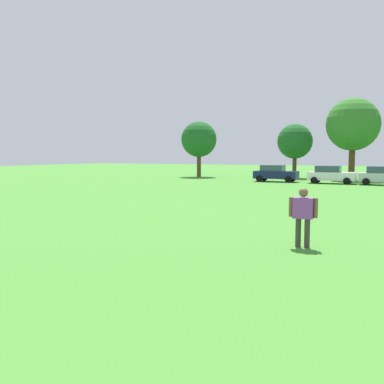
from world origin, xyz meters
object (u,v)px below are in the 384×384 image
(adult_bystander, at_px, (303,212))
(parked_car_white_1, at_px, (331,174))
(parked_car_navy_0, at_px, (275,173))
(tree_center, at_px, (353,125))
(tree_far_left, at_px, (199,139))
(parked_car_silver_2, at_px, (383,176))
(tree_left, at_px, (295,141))

(adult_bystander, relative_size, parked_car_white_1, 0.41)
(adult_bystander, xyz_separation_m, parked_car_white_1, (-3.38, 29.43, -0.20))
(parked_car_navy_0, xyz_separation_m, tree_center, (6.60, 6.47, 5.05))
(adult_bystander, bearing_deg, tree_far_left, 117.08)
(parked_car_navy_0, height_order, parked_car_white_1, same)
(adult_bystander, xyz_separation_m, tree_far_left, (-19.76, 34.95, 3.52))
(parked_car_silver_2, xyz_separation_m, tree_center, (-3.38, 6.89, 5.05))
(tree_center, bearing_deg, tree_far_left, -175.91)
(adult_bystander, relative_size, tree_left, 0.28)
(parked_car_silver_2, bearing_deg, parked_car_navy_0, 177.62)
(parked_car_silver_2, relative_size, tree_far_left, 0.64)
(tree_far_left, relative_size, tree_center, 0.77)
(adult_bystander, bearing_deg, tree_left, 100.56)
(tree_far_left, bearing_deg, tree_left, 11.74)
(adult_bystander, xyz_separation_m, parked_car_navy_0, (-8.82, 29.74, -0.20))
(adult_bystander, height_order, tree_left, tree_left)
(adult_bystander, height_order, parked_car_white_1, adult_bystander)
(parked_car_white_1, xyz_separation_m, parked_car_silver_2, (4.55, -0.11, 0.00))
(parked_car_white_1, bearing_deg, tree_far_left, 161.36)
(parked_car_navy_0, height_order, tree_far_left, tree_far_left)
(parked_car_white_1, xyz_separation_m, tree_left, (-5.20, 7.85, 3.38))
(adult_bystander, xyz_separation_m, parked_car_silver_2, (1.17, 29.32, -0.20))
(adult_bystander, bearing_deg, parked_car_navy_0, 104.12)
(parked_car_silver_2, bearing_deg, tree_far_left, 164.94)
(parked_car_navy_0, relative_size, parked_car_white_1, 1.00)
(parked_car_silver_2, distance_m, tree_center, 9.19)
(tree_left, height_order, tree_center, tree_center)
(parked_car_white_1, relative_size, tree_center, 0.49)
(parked_car_navy_0, xyz_separation_m, tree_left, (0.24, 7.54, 3.38))
(parked_car_navy_0, distance_m, parked_car_white_1, 5.45)
(parked_car_silver_2, xyz_separation_m, tree_left, (-9.75, 7.96, 3.38))
(parked_car_silver_2, bearing_deg, parked_car_white_1, 178.63)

